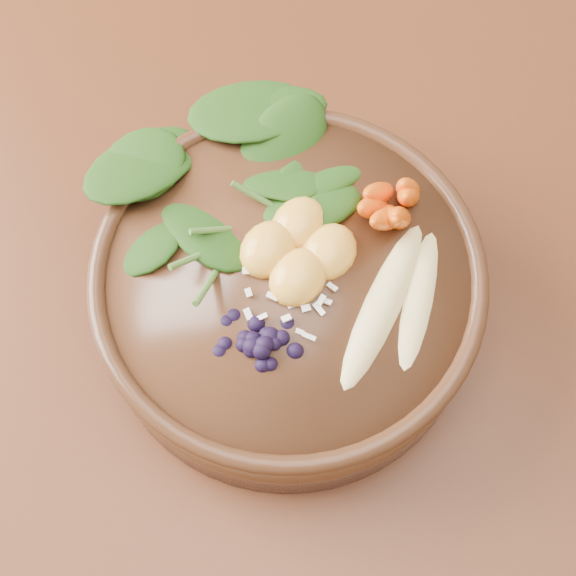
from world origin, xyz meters
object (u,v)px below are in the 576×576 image
at_px(carrot_cluster, 393,175).
at_px(dining_table, 413,418).
at_px(kale_heap, 256,172).
at_px(mandarin_cluster, 299,242).
at_px(blueberry_pile, 264,338).
at_px(banana_halves, 403,294).
at_px(stoneware_bowl, 288,294).

bearing_deg(carrot_cluster, dining_table, -52.94).
height_order(dining_table, kale_heap, kale_heap).
distance_m(kale_heap, mandarin_cluster, 0.06).
bearing_deg(mandarin_cluster, blueberry_pile, -76.33).
relative_size(carrot_cluster, banana_halves, 0.47).
bearing_deg(banana_halves, kale_heap, 156.45).
xyz_separation_m(carrot_cluster, banana_halves, (0.04, -0.06, -0.02)).
height_order(carrot_cluster, banana_halves, carrot_cluster).
height_order(dining_table, blueberry_pile, blueberry_pile).
bearing_deg(stoneware_bowl, mandarin_cluster, 96.60).
bearing_deg(stoneware_bowl, banana_halves, 15.68).
bearing_deg(dining_table, carrot_cluster, 140.00).
xyz_separation_m(dining_table, stoneware_bowl, (-0.11, -0.01, 0.13)).
bearing_deg(mandarin_cluster, dining_table, -4.25).
bearing_deg(carrot_cluster, mandarin_cluster, -129.81).
height_order(stoneware_bowl, kale_heap, kale_heap).
xyz_separation_m(stoneware_bowl, blueberry_pile, (0.01, -0.05, 0.05)).
height_order(banana_halves, mandarin_cluster, mandarin_cluster).
bearing_deg(mandarin_cluster, carrot_cluster, 63.13).
bearing_deg(kale_heap, dining_table, -12.21).
bearing_deg(blueberry_pile, carrot_cluster, 83.39).
distance_m(dining_table, banana_halves, 0.18).
distance_m(stoneware_bowl, mandarin_cluster, 0.05).
xyz_separation_m(kale_heap, banana_halves, (0.12, -0.02, -0.01)).
relative_size(dining_table, mandarin_cluster, 19.60).
distance_m(kale_heap, banana_halves, 0.12).
height_order(stoneware_bowl, mandarin_cluster, mandarin_cluster).
bearing_deg(carrot_cluster, blueberry_pile, -109.55).
distance_m(stoneware_bowl, banana_halves, 0.09).
xyz_separation_m(dining_table, carrot_cluster, (-0.08, 0.07, 0.20)).
xyz_separation_m(carrot_cluster, mandarin_cluster, (-0.03, -0.06, -0.02)).
distance_m(kale_heap, blueberry_pile, 0.11).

